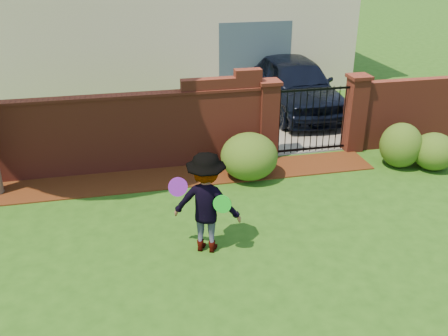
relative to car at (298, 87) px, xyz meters
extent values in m
cube|color=#224E13|center=(-4.25, -6.95, -0.82)|extent=(80.00, 80.00, 0.01)
cube|color=#3B190A|center=(-5.20, -3.61, -0.80)|extent=(11.10, 1.08, 0.03)
cube|color=maroon|center=(-6.40, -2.95, 0.03)|extent=(8.70, 0.25, 1.70)
cube|color=maroon|center=(-2.95, -2.95, 1.03)|extent=(1.80, 0.25, 0.30)
cube|color=maroon|center=(-2.35, -2.95, 1.26)|extent=(0.60, 0.25, 0.16)
cube|color=maroon|center=(-6.40, -2.95, 0.91)|extent=(8.70, 0.31, 0.06)
cube|color=maroon|center=(2.35, -2.95, 0.03)|extent=(4.00, 0.25, 1.70)
cube|color=maroon|center=(-1.85, -2.95, 0.08)|extent=(0.42, 0.42, 1.80)
cube|color=maroon|center=(-1.85, -2.95, 1.02)|extent=(0.50, 0.50, 0.08)
cube|color=maroon|center=(0.35, -2.95, 0.08)|extent=(0.42, 0.42, 1.80)
cube|color=maroon|center=(0.35, -2.95, 1.02)|extent=(0.50, 0.50, 0.08)
cylinder|color=black|center=(-1.56, -2.95, 0.03)|extent=(0.02, 0.02, 1.60)
cylinder|color=black|center=(-1.39, -2.95, 0.03)|extent=(0.02, 0.02, 1.60)
cylinder|color=black|center=(-1.23, -2.95, 0.03)|extent=(0.02, 0.02, 1.60)
cylinder|color=black|center=(-1.07, -2.95, 0.03)|extent=(0.02, 0.02, 1.60)
cylinder|color=black|center=(-0.91, -2.95, 0.03)|extent=(0.02, 0.02, 1.60)
cylinder|color=black|center=(-0.75, -2.95, 0.03)|extent=(0.02, 0.02, 1.60)
cylinder|color=black|center=(-0.59, -2.95, 0.03)|extent=(0.02, 0.02, 1.60)
cylinder|color=black|center=(-0.42, -2.95, 0.03)|extent=(0.02, 0.02, 1.60)
cylinder|color=black|center=(-0.26, -2.95, 0.03)|extent=(0.02, 0.02, 1.60)
cylinder|color=black|center=(-0.10, -2.95, 0.03)|extent=(0.02, 0.02, 1.60)
cylinder|color=black|center=(0.06, -2.95, 0.03)|extent=(0.02, 0.02, 1.60)
cube|color=black|center=(-0.75, -2.95, -0.70)|extent=(1.78, 0.03, 0.05)
cube|color=black|center=(-0.75, -2.95, 0.78)|extent=(1.78, 0.03, 0.05)
cube|color=slate|center=(-0.75, 1.05, -0.81)|extent=(3.20, 8.00, 0.01)
cube|color=#384C5B|center=(-0.75, 2.10, 0.38)|extent=(2.40, 0.12, 2.40)
imported|color=black|center=(0.00, 0.00, 0.00)|extent=(1.94, 4.79, 1.63)
ellipsoid|color=#264C17|center=(-2.55, -3.94, -0.31)|extent=(1.24, 1.24, 1.01)
ellipsoid|color=#264C17|center=(0.97, -4.09, -0.30)|extent=(0.94, 0.94, 1.03)
ellipsoid|color=#264C17|center=(1.63, -4.39, -0.39)|extent=(0.95, 0.95, 0.84)
imported|color=gray|center=(-3.97, -6.45, 0.06)|extent=(1.29, 1.05, 1.74)
cylinder|color=purple|center=(-4.43, -6.63, 0.50)|extent=(0.31, 0.11, 0.30)
cylinder|color=green|center=(-3.75, -6.71, 0.16)|extent=(0.30, 0.19, 0.30)
camera|label=1|loc=(-5.20, -13.36, 3.95)|focal=39.67mm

